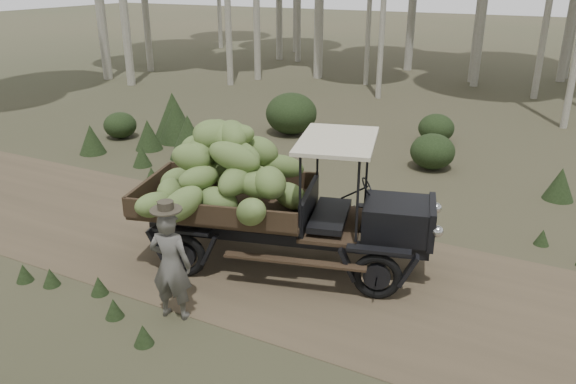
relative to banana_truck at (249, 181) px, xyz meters
name	(u,v)px	position (x,y,z in m)	size (l,w,h in m)	color
ground	(356,283)	(1.84, 0.14, -1.46)	(120.00, 120.00, 0.00)	#473D2B
dirt_track	(356,282)	(1.84, 0.14, -1.45)	(70.00, 4.00, 0.01)	brown
banana_truck	(249,181)	(0.00, 0.00, 0.00)	(5.08, 3.08, 2.42)	black
farmer	(171,264)	(-0.13, -1.92, -0.62)	(0.67, 0.52, 1.78)	#585550
undergrowth	(329,264)	(1.61, -0.43, -0.91)	(22.57, 19.39, 1.39)	#233319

